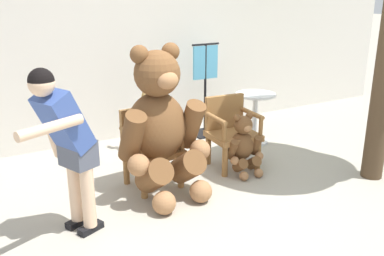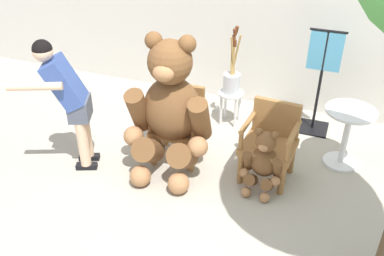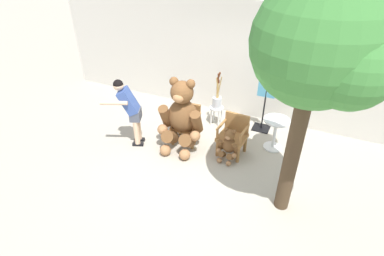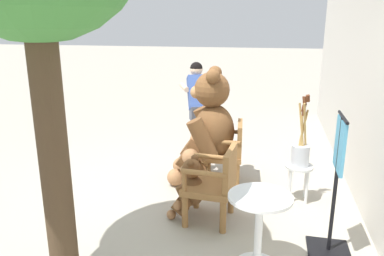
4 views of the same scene
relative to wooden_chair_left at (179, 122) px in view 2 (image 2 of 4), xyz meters
name	(u,v)px [view 2 (image 2 of 4)]	position (x,y,z in m)	size (l,w,h in m)	color
ground_plane	(203,198)	(0.54, -0.67, -0.46)	(60.00, 60.00, 0.00)	#A8A091
back_wall	(265,6)	(0.54, 1.73, 0.94)	(10.00, 0.16, 2.80)	beige
wooden_chair_left	(179,122)	(0.00, 0.00, 0.00)	(0.60, 0.56, 0.86)	olive
wooden_chair_right	(270,140)	(1.08, 0.00, 0.00)	(0.59, 0.56, 0.86)	olive
teddy_bear_large	(170,108)	(0.01, -0.27, 0.32)	(0.96, 0.93, 1.59)	brown
teddy_bear_small	(263,162)	(1.08, -0.28, -0.10)	(0.44, 0.43, 0.73)	brown
person_visitor	(68,95)	(-1.03, -0.61, 0.45)	(0.70, 0.67, 1.54)	black
white_stool	(231,99)	(0.35, 0.94, -0.11)	(0.34, 0.34, 0.46)	silver
brush_bucket	(232,79)	(0.36, 0.94, 0.19)	(0.22, 0.22, 0.89)	silver
round_side_table	(347,131)	(1.85, 0.52, -0.01)	(0.56, 0.56, 0.72)	silver
clothing_display_stand	(320,80)	(1.43, 1.19, 0.26)	(0.44, 0.40, 1.36)	black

